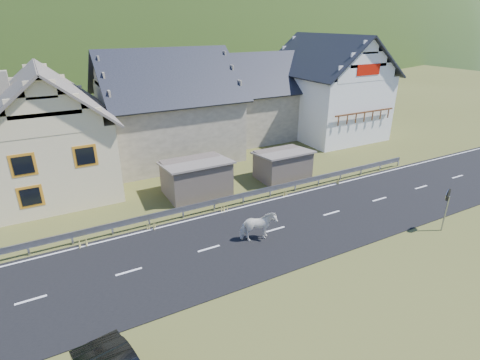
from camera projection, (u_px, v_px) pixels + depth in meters
ground at (275, 230)px, 20.63m from camera, size 160.00×160.00×0.00m
road at (275, 230)px, 20.63m from camera, size 60.00×7.00×0.04m
lane_markings at (275, 229)px, 20.62m from camera, size 60.00×6.60×0.01m
guardrail at (243, 195)px, 23.40m from camera, size 28.10×0.09×0.75m
shed_left at (196, 178)px, 24.60m from camera, size 4.30×3.30×2.40m
shed_right at (283, 165)px, 27.06m from camera, size 3.80×2.90×2.20m
house_cream at (47, 126)px, 24.31m from camera, size 7.80×9.80×8.30m
house_stone_a at (166, 100)px, 30.54m from camera, size 10.80×9.80×8.90m
house_stone_b at (259, 92)px, 36.66m from camera, size 9.80×8.80×8.10m
house_white at (328, 83)px, 36.51m from camera, size 8.80×10.80×9.70m
mountain at (74, 91)px, 176.58m from camera, size 440.00×280.00×260.00m
horse at (258, 227)px, 19.33m from camera, size 1.17×1.99×1.57m
traffic_mirror at (447, 200)px, 19.95m from camera, size 0.66×0.30×2.47m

